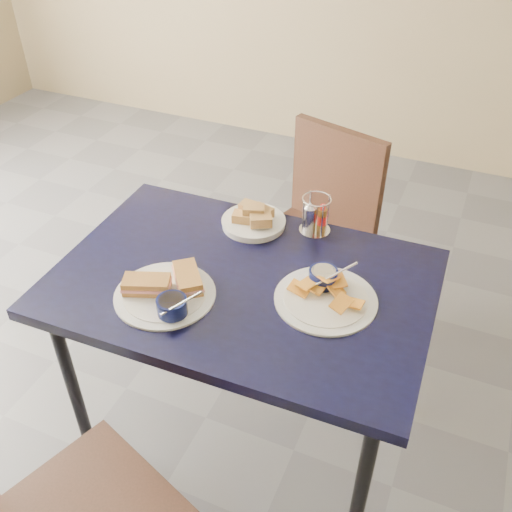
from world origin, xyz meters
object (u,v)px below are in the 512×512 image
at_px(bread_basket, 254,219).
at_px(plantain_plate, 325,292).
at_px(dining_table, 243,294).
at_px(condiment_caddy, 314,217).
at_px(chair_far, 316,219).
at_px(sandwich_plate, 167,291).

bearing_deg(bread_basket, plantain_plate, -36.90).
height_order(dining_table, condiment_caddy, condiment_caddy).
xyz_separation_m(dining_table, plantain_plate, (0.27, 0.02, 0.08)).
height_order(dining_table, plantain_plate, plantain_plate).
bearing_deg(chair_far, plantain_plate, -70.55).
height_order(sandwich_plate, condiment_caddy, condiment_caddy).
bearing_deg(plantain_plate, chair_far, 109.45).
distance_m(dining_table, plantain_plate, 0.28).
distance_m(chair_far, bread_basket, 0.53).
distance_m(bread_basket, condiment_caddy, 0.21).
xyz_separation_m(bread_basket, condiment_caddy, (0.20, 0.06, 0.03)).
bearing_deg(plantain_plate, sandwich_plate, -156.55).
distance_m(dining_table, bread_basket, 0.31).
distance_m(chair_far, plantain_plate, 0.80).
height_order(dining_table, bread_basket, bread_basket).
bearing_deg(dining_table, bread_basket, 106.32).
bearing_deg(sandwich_plate, condiment_caddy, 59.89).
bearing_deg(bread_basket, condiment_caddy, 15.24).
bearing_deg(condiment_caddy, bread_basket, -164.76).
relative_size(sandwich_plate, plantain_plate, 1.03).
relative_size(plantain_plate, condiment_caddy, 2.29).
distance_m(sandwich_plate, plantain_plate, 0.48).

